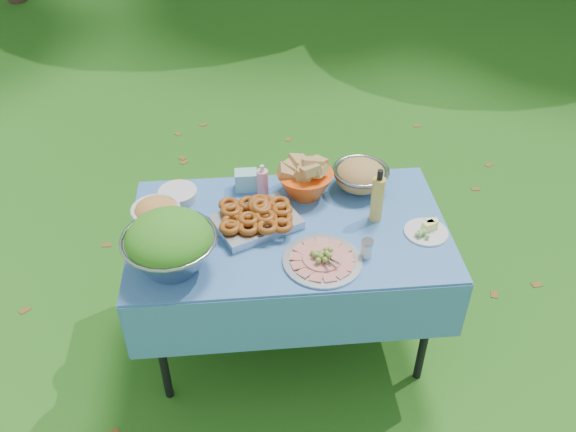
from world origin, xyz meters
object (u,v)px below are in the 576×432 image
object	(u,v)px
pasta_bowl_steel	(360,175)
charcuterie_platter	(323,255)
plate_stack	(178,194)
bread_bowl	(305,178)
salad_bowl	(170,244)
picnic_table	(289,286)
oil_bottle	(378,195)

from	to	relation	value
pasta_bowl_steel	charcuterie_platter	distance (m)	0.59
plate_stack	bread_bowl	bearing A→B (deg)	-1.35
salad_bowl	bread_bowl	bearing A→B (deg)	37.65
plate_stack	charcuterie_platter	xyz separation A→B (m)	(0.64, -0.52, 0.02)
picnic_table	charcuterie_platter	distance (m)	0.50
picnic_table	bread_bowl	size ratio (longest dim) A/B	5.23
picnic_table	plate_stack	xyz separation A→B (m)	(-0.52, 0.27, 0.40)
salad_bowl	pasta_bowl_steel	bearing A→B (deg)	29.14
charcuterie_platter	oil_bottle	size ratio (longest dim) A/B	1.27
bread_bowl	charcuterie_platter	bearing A→B (deg)	-87.70
salad_bowl	bread_bowl	size ratio (longest dim) A/B	1.43
oil_bottle	pasta_bowl_steel	bearing A→B (deg)	96.44
picnic_table	oil_bottle	world-z (taller)	oil_bottle
charcuterie_platter	plate_stack	bearing A→B (deg)	141.05
picnic_table	bread_bowl	distance (m)	0.55
bread_bowl	pasta_bowl_steel	xyz separation A→B (m)	(0.28, 0.02, -0.02)
bread_bowl	plate_stack	bearing A→B (deg)	178.65
picnic_table	salad_bowl	size ratio (longest dim) A/B	3.66
salad_bowl	oil_bottle	size ratio (longest dim) A/B	1.46
salad_bowl	pasta_bowl_steel	size ratio (longest dim) A/B	1.44
picnic_table	oil_bottle	distance (m)	0.66
charcuterie_platter	bread_bowl	bearing A→B (deg)	92.30
picnic_table	pasta_bowl_steel	size ratio (longest dim) A/B	5.28
bread_bowl	oil_bottle	world-z (taller)	oil_bottle
pasta_bowl_steel	charcuterie_platter	xyz separation A→B (m)	(-0.26, -0.53, -0.03)
oil_bottle	salad_bowl	bearing A→B (deg)	-165.01
bread_bowl	pasta_bowl_steel	distance (m)	0.28
plate_stack	oil_bottle	bearing A→B (deg)	-14.73
picnic_table	plate_stack	size ratio (longest dim) A/B	7.71
pasta_bowl_steel	salad_bowl	bearing A→B (deg)	-150.86
picnic_table	charcuterie_platter	xyz separation A→B (m)	(0.12, -0.25, 0.42)
picnic_table	plate_stack	bearing A→B (deg)	152.41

